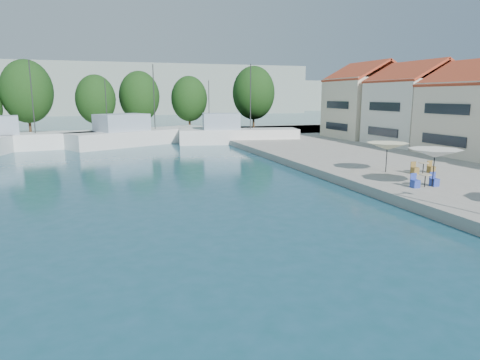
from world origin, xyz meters
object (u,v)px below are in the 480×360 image
object	(u,v)px
umbrella_cream	(387,146)
umbrella_white	(435,153)
trawler_03	(139,136)
trawler_02	(16,140)
trawler_04	(236,135)

from	to	relation	value
umbrella_cream	umbrella_white	bearing A→B (deg)	-96.16
trawler_03	umbrella_cream	bearing A→B (deg)	-91.20
trawler_02	umbrella_cream	world-z (taller)	trawler_02
trawler_02	umbrella_white	distance (m)	42.65
trawler_02	umbrella_white	size ratio (longest dim) A/B	5.30
umbrella_white	trawler_03	bearing A→B (deg)	112.02
trawler_03	umbrella_white	size ratio (longest dim) A/B	6.20
trawler_04	umbrella_cream	world-z (taller)	trawler_04
trawler_02	trawler_03	size ratio (longest dim) A/B	0.85
trawler_02	trawler_03	xyz separation A→B (m)	(13.53, 1.76, -0.00)
trawler_02	trawler_04	bearing A→B (deg)	-11.37
trawler_02	trawler_03	bearing A→B (deg)	-1.64
umbrella_white	trawler_02	bearing A→B (deg)	130.07
trawler_02	umbrella_cream	distance (m)	39.26
trawler_02	trawler_03	world-z (taller)	same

